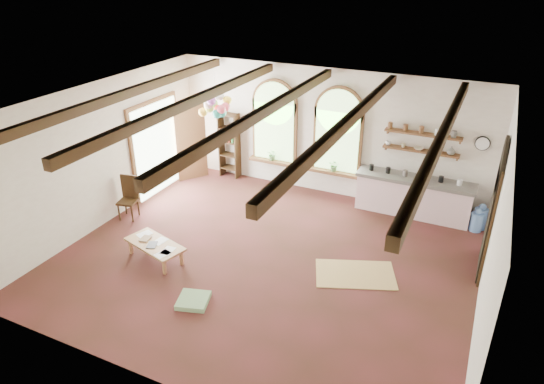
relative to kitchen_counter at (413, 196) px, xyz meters
The scene contains 27 objects.
floor 3.97m from the kitchen_counter, 125.71° to the right, with size 8.00×8.00×0.00m, color #572423.
ceiling_beams 4.73m from the kitchen_counter, 125.71° to the right, with size 6.20×6.80×0.18m, color #342310, non-canonical shape.
window_left 3.88m from the kitchen_counter, behind, with size 1.30×0.28×2.20m.
window_right 2.32m from the kitchen_counter, behind, with size 1.30×0.28×2.20m.
left_doorway 6.44m from the kitchen_counter, 167.37° to the right, with size 0.10×1.90×2.50m, color brown.
right_doorway 2.45m from the kitchen_counter, 45.86° to the right, with size 0.10×1.30×2.40m, color black.
kitchen_counter is the anchor object (origin of this frame).
wall_shelf_lower 1.09m from the kitchen_counter, 90.00° to the left, with size 1.70×0.24×0.04m, color brown.
wall_shelf_upper 1.49m from the kitchen_counter, 90.00° to the left, with size 1.70×0.24×0.04m, color brown.
wall_clock 1.91m from the kitchen_counter, 11.31° to the left, with size 0.32×0.32×0.04m, color black.
bookshelf 5.02m from the kitchen_counter, behind, with size 0.53×0.32×1.80m.
coffee_table 5.98m from the kitchen_counter, 136.27° to the right, with size 1.40×0.92×0.37m.
side_chair 6.66m from the kitchen_counter, 153.44° to the right, with size 0.49×0.49×1.02m.
floor_mat 3.01m from the kitchen_counter, 99.68° to the right, with size 1.51×0.93×0.02m, color tan.
floor_cushion 5.76m from the kitchen_counter, 119.92° to the right, with size 0.53×0.53×0.09m, color #78A16F.
water_jug_a 1.48m from the kitchen_counter, ahead, with size 0.28×0.28×0.55m.
water_jug_b 1.54m from the kitchen_counter, ahead, with size 0.31×0.31×0.60m.
balloon_cluster 5.15m from the kitchen_counter, 168.52° to the right, with size 0.71×0.76×1.14m.
table_book 6.22m from the kitchen_counter, 138.81° to the right, with size 0.18×0.26×0.02m, color olive.
tablet 6.03m from the kitchen_counter, 135.79° to the right, with size 0.19×0.27×0.01m, color black.
potted_plant_left 3.72m from the kitchen_counter, behind, with size 0.27×0.23×0.30m, color #598C4C.
potted_plant_right 2.04m from the kitchen_counter, behind, with size 0.27×0.23×0.30m, color #598C4C.
shelf_cup_a 1.38m from the kitchen_counter, 166.50° to the left, with size 0.12×0.10×0.10m, color white.
shelf_cup_b 1.22m from the kitchen_counter, 155.77° to the left, with size 0.10×0.10×0.09m, color beige.
shelf_bowl_a 1.14m from the kitchen_counter, 105.52° to the left, with size 0.22×0.22×0.05m, color beige.
shelf_bowl_b 1.18m from the kitchen_counter, 30.96° to the left, with size 0.20×0.20×0.06m, color #8C664C.
shelf_vase 1.37m from the kitchen_counter, 15.48° to the left, with size 0.18×0.18×0.19m, color slate.
Camera 1 is at (3.62, -7.40, 5.56)m, focal length 32.00 mm.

